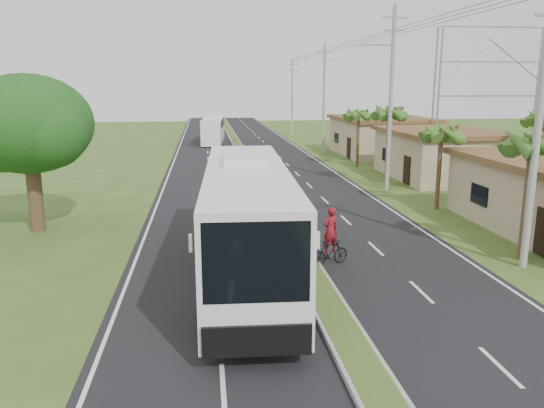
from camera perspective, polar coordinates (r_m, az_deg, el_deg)
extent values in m
plane|color=#35521E|center=(18.18, 5.39, -9.98)|extent=(180.00, 180.00, 0.00)
cube|color=black|center=(37.21, -1.28, 1.88)|extent=(14.00, 160.00, 0.02)
cube|color=gray|center=(37.20, -1.28, 2.01)|extent=(1.20, 160.00, 0.17)
cube|color=#35521E|center=(37.18, -1.28, 2.15)|extent=(0.95, 160.00, 0.02)
cube|color=silver|center=(37.14, -11.62, 1.59)|extent=(0.12, 160.00, 0.01)
cube|color=silver|center=(38.48, 8.70, 2.08)|extent=(0.12, 160.00, 0.01)
cube|color=#9A8D68|center=(42.61, 17.56, 4.94)|extent=(7.00, 10.00, 3.35)
cube|color=brown|center=(42.42, 17.73, 7.40)|extent=(7.60, 10.60, 0.32)
cube|color=#9A8D68|center=(55.54, 11.56, 7.03)|extent=(8.00, 11.00, 3.50)
cube|color=brown|center=(55.39, 11.65, 9.00)|extent=(8.60, 11.60, 0.32)
cylinder|color=#473321|center=(23.62, 25.67, 0.47)|extent=(0.26, 0.26, 5.00)
cylinder|color=#473321|center=(31.62, 17.52, 3.58)|extent=(0.26, 0.26, 4.60)
cylinder|color=#473321|center=(37.77, 12.33, 5.88)|extent=(0.26, 0.26, 5.40)
cylinder|color=#473321|center=(46.47, 9.22, 6.87)|extent=(0.26, 0.26, 4.80)
cylinder|color=#473321|center=(38.14, 26.83, 4.73)|extent=(0.26, 0.26, 5.20)
cylinder|color=#473321|center=(28.06, -24.15, 1.33)|extent=(0.70, 0.70, 4.00)
ellipsoid|color=#114014|center=(27.67, -24.76, 7.84)|extent=(6.00, 6.00, 4.68)
sphere|color=#114014|center=(28.91, -26.86, 6.80)|extent=(3.80, 3.80, 3.80)
sphere|color=#114014|center=(26.40, -22.83, 7.17)|extent=(3.40, 3.40, 3.40)
cylinder|color=gray|center=(22.13, 26.71, 7.50)|extent=(0.28, 0.28, 11.00)
cylinder|color=gray|center=(36.50, 12.66, 10.84)|extent=(0.28, 0.28, 12.00)
cube|color=gray|center=(36.72, 13.07, 18.97)|extent=(1.60, 0.12, 0.12)
cube|color=gray|center=(36.64, 13.00, 17.73)|extent=(1.20, 0.10, 0.10)
cube|color=gray|center=(36.18, 11.07, 16.45)|extent=(2.40, 0.10, 0.10)
cylinder|color=gray|center=(55.74, 5.60, 11.11)|extent=(0.28, 0.28, 11.00)
cube|color=gray|center=(55.82, 5.71, 15.94)|extent=(1.60, 0.12, 0.12)
cube|color=gray|center=(55.78, 5.69, 15.12)|extent=(1.20, 0.10, 0.10)
cylinder|color=gray|center=(75.38, 2.19, 11.37)|extent=(0.28, 0.28, 10.50)
cube|color=gray|center=(75.41, 2.22, 14.75)|extent=(1.60, 0.12, 0.12)
cube|color=gray|center=(75.39, 2.22, 14.14)|extent=(1.20, 0.10, 0.10)
cylinder|color=gray|center=(50.35, 17.47, 11.00)|extent=(0.18, 0.18, 12.00)
cylinder|color=gray|center=(55.23, 27.11, 10.31)|extent=(0.18, 0.18, 12.00)
cylinder|color=gray|center=(51.26, 17.01, 11.05)|extent=(0.18, 0.18, 12.00)
cylinder|color=gray|center=(56.06, 26.54, 10.38)|extent=(0.18, 0.18, 12.00)
cube|color=gray|center=(53.05, 22.25, 10.71)|extent=(10.00, 0.14, 0.14)
cube|color=gray|center=(53.07, 22.53, 13.94)|extent=(10.00, 0.14, 0.14)
cube|color=gray|center=(53.27, 22.82, 17.15)|extent=(10.00, 0.14, 0.14)
cube|color=silver|center=(19.30, -2.71, -1.34)|extent=(3.49, 13.83, 3.60)
cube|color=black|center=(19.79, -2.80, 1.36)|extent=(3.41, 11.10, 1.44)
cube|color=black|center=(12.62, -1.70, -6.28)|extent=(2.58, 0.26, 2.02)
cube|color=#A80E20|center=(18.17, -2.55, -4.59)|extent=(3.18, 6.07, 0.63)
cube|color=#FFB215|center=(19.90, -2.72, -3.92)|extent=(3.06, 3.56, 0.29)
cube|color=silver|center=(20.28, -2.90, 4.98)|extent=(1.73, 2.81, 0.32)
cylinder|color=black|center=(15.75, -6.90, -11.37)|extent=(0.42, 1.20, 1.19)
cylinder|color=black|center=(15.84, 2.65, -11.14)|extent=(0.42, 1.20, 1.19)
cylinder|color=black|center=(23.28, -6.16, -3.33)|extent=(0.42, 1.20, 1.19)
cylinder|color=black|center=(23.34, 0.20, -3.21)|extent=(0.42, 1.20, 1.19)
cube|color=white|center=(65.72, -6.34, 7.90)|extent=(3.05, 10.55, 2.90)
cube|color=black|center=(66.10, -6.34, 8.69)|extent=(2.89, 7.85, 0.98)
cube|color=#EA5917|center=(64.87, -6.38, 7.35)|extent=(2.69, 5.14, 0.32)
cylinder|color=black|center=(61.63, -7.48, 6.49)|extent=(0.34, 0.89, 0.87)
cylinder|color=black|center=(61.50, -5.62, 6.52)|extent=(0.34, 0.89, 0.87)
cylinder|color=black|center=(69.71, -6.96, 7.21)|extent=(0.34, 0.89, 0.87)
cylinder|color=black|center=(69.60, -5.31, 7.24)|extent=(0.34, 0.89, 0.87)
imported|color=black|center=(21.06, 6.23, -5.28)|extent=(1.78, 1.11, 1.04)
imported|color=maroon|center=(20.79, 6.29, -2.79)|extent=(0.79, 0.66, 1.83)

